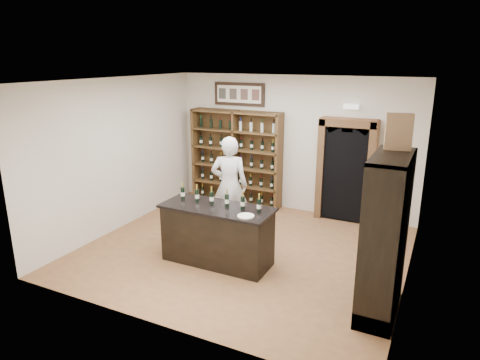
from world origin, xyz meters
name	(u,v)px	position (x,y,z in m)	size (l,w,h in m)	color
floor	(243,250)	(0.00, 0.00, 0.00)	(5.50, 5.50, 0.00)	#906039
ceiling	(244,81)	(0.00, 0.00, 3.00)	(5.50, 5.50, 0.00)	white
wall_back	(292,144)	(0.00, 2.50, 1.50)	(5.50, 0.04, 3.00)	beige
wall_left	(119,155)	(-2.75, 0.00, 1.50)	(0.04, 5.00, 3.00)	beige
wall_right	(416,192)	(2.75, 0.00, 1.50)	(0.04, 5.00, 3.00)	beige
wine_shelf	(237,157)	(-1.30, 2.33, 1.10)	(2.20, 0.38, 2.20)	#53391C
framed_picture	(239,94)	(-1.30, 2.47, 2.55)	(1.25, 0.04, 0.52)	black
arched_doorway	(346,168)	(1.25, 2.33, 1.14)	(1.17, 0.35, 2.17)	black
emergency_light	(351,107)	(1.25, 2.42, 2.40)	(0.30, 0.10, 0.10)	white
tasting_counter	(217,235)	(-0.20, -0.60, 0.49)	(1.88, 0.78, 1.00)	black
counter_bottle_0	(183,193)	(-0.92, -0.52, 1.11)	(0.07, 0.07, 0.30)	black
counter_bottle_1	(197,195)	(-0.63, -0.52, 1.11)	(0.07, 0.07, 0.30)	black
counter_bottle_2	(212,198)	(-0.34, -0.52, 1.11)	(0.07, 0.07, 0.30)	black
counter_bottle_3	(227,200)	(-0.06, -0.52, 1.11)	(0.07, 0.07, 0.30)	black
counter_bottle_4	(243,203)	(0.23, -0.52, 1.11)	(0.07, 0.07, 0.30)	black
counter_bottle_5	(259,205)	(0.52, -0.52, 1.11)	(0.07, 0.07, 0.30)	black
side_cabinet	(385,261)	(2.52, -0.90, 0.75)	(0.48, 1.20, 2.20)	black
shopkeeper	(229,186)	(-0.61, 0.62, 0.97)	(0.71, 0.46, 1.94)	silver
plate	(246,216)	(0.43, -0.81, 1.01)	(0.26, 0.26, 0.02)	silver
wine_crate	(399,132)	(2.49, -0.55, 2.44)	(0.34, 0.14, 0.47)	#A37656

